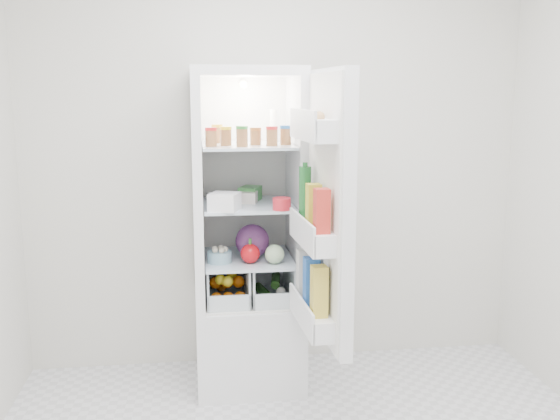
{
  "coord_description": "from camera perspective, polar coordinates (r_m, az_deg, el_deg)",
  "views": [
    {
      "loc": [
        -0.47,
        -2.23,
        1.66
      ],
      "look_at": [
        -0.05,
        0.95,
        1.06
      ],
      "focal_mm": 40.0,
      "sensor_mm": 36.0,
      "label": 1
    }
  ],
  "objects": [
    {
      "name": "salad_bag",
      "position": [
        3.4,
        -0.51,
        -4.05
      ],
      "size": [
        0.11,
        0.11,
        0.11
      ],
      "primitive_type": "sphere",
      "color": "#B1D19C",
      "rests_on": "shelf_low"
    },
    {
      "name": "bell_pepper",
      "position": [
        3.41,
        -2.74,
        -3.99
      ],
      "size": [
        0.11,
        0.11,
        0.11
      ],
      "primitive_type": "sphere",
      "color": "red",
      "rests_on": "shelf_low"
    },
    {
      "name": "shelf_top",
      "position": [
        3.43,
        -3.01,
        5.92
      ],
      "size": [
        0.49,
        0.53,
        0.02
      ],
      "primitive_type": "cube",
      "color": "silver",
      "rests_on": "refrigerator"
    },
    {
      "name": "shelf_mid",
      "position": [
        3.48,
        -2.96,
        0.49
      ],
      "size": [
        0.49,
        0.53,
        0.02
      ],
      "primitive_type": "cube",
      "color": "silver",
      "rests_on": "refrigerator"
    },
    {
      "name": "crisper_right",
      "position": [
        3.59,
        -0.93,
        -6.38
      ],
      "size": [
        0.23,
        0.46,
        0.22
      ],
      "primitive_type": null,
      "color": "silver",
      "rests_on": "refrigerator"
    },
    {
      "name": "tub_cream",
      "position": [
        3.49,
        -3.02,
        1.17
      ],
      "size": [
        0.13,
        0.13,
        0.06
      ],
      "primitive_type": "cube",
      "rotation": [
        0.0,
        0.0,
        -0.24
      ],
      "color": "silver",
      "rests_on": "shelf_mid"
    },
    {
      "name": "foil_tray",
      "position": [
        3.62,
        -5.4,
        1.27
      ],
      "size": [
        0.17,
        0.14,
        0.04
      ],
      "primitive_type": "cube",
      "rotation": [
        0.0,
        0.0,
        0.27
      ],
      "color": "silver",
      "rests_on": "shelf_mid"
    },
    {
      "name": "squeeze_bottle",
      "position": [
        3.58,
        -0.49,
        7.72
      ],
      "size": [
        0.06,
        0.06,
        0.18
      ],
      "primitive_type": "cylinder",
      "rotation": [
        0.0,
        0.0,
        -0.12
      ],
      "color": "white",
      "rests_on": "shelf_top"
    },
    {
      "name": "shelf_low",
      "position": [
        3.55,
        -2.91,
        -4.44
      ],
      "size": [
        0.49,
        0.53,
        0.01
      ],
      "primitive_type": "cube",
      "color": "silver",
      "rests_on": "refrigerator"
    },
    {
      "name": "tub_white",
      "position": [
        3.27,
        -5.09,
        0.76
      ],
      "size": [
        0.18,
        0.18,
        0.09
      ],
      "primitive_type": "cube",
      "rotation": [
        0.0,
        0.0,
        -0.36
      ],
      "color": "white",
      "rests_on": "shelf_mid"
    },
    {
      "name": "citrus_pile",
      "position": [
        3.55,
        -4.9,
        -7.03
      ],
      "size": [
        0.2,
        0.31,
        0.16
      ],
      "color": "#E0610B",
      "rests_on": "refrigerator"
    },
    {
      "name": "mushroom_bowl",
      "position": [
        3.44,
        -5.54,
        -4.28
      ],
      "size": [
        0.15,
        0.15,
        0.06
      ],
      "primitive_type": "cylinder",
      "rotation": [
        0.0,
        0.0,
        0.13
      ],
      "color": "#85B3C6",
      "rests_on": "shelf_low"
    },
    {
      "name": "veg_pile",
      "position": [
        3.61,
        -0.85,
        -7.1
      ],
      "size": [
        0.16,
        0.3,
        0.1
      ],
      "color": "#1C4717",
      "rests_on": "refrigerator"
    },
    {
      "name": "fridge_door",
      "position": [
        2.95,
        4.1,
        -0.49
      ],
      "size": [
        0.2,
        0.6,
        1.3
      ],
      "rotation": [
        0.0,
        0.0,
        1.63
      ],
      "color": "white",
      "rests_on": "refrigerator"
    },
    {
      "name": "tub_green",
      "position": [
        3.56,
        -2.75,
        1.52
      ],
      "size": [
        0.15,
        0.17,
        0.08
      ],
      "primitive_type": "cube",
      "rotation": [
        0.0,
        0.0,
        -0.41
      ],
      "color": "#429144",
      "rests_on": "shelf_mid"
    },
    {
      "name": "red_cabbage",
      "position": [
        3.52,
        -2.55,
        -2.85
      ],
      "size": [
        0.19,
        0.19,
        0.19
      ],
      "primitive_type": "sphere",
      "color": "#511F5A",
      "rests_on": "shelf_low"
    },
    {
      "name": "room_walls",
      "position": [
        2.28,
        4.47,
        8.8
      ],
      "size": [
        3.02,
        3.02,
        2.61
      ],
      "color": "silver",
      "rests_on": "ground"
    },
    {
      "name": "tin_red",
      "position": [
        3.27,
        0.16,
        0.56
      ],
      "size": [
        0.11,
        0.11,
        0.06
      ],
      "primitive_type": "cylinder",
      "rotation": [
        0.0,
        0.0,
        0.12
      ],
      "color": "red",
      "rests_on": "shelf_mid"
    },
    {
      "name": "crisper_left",
      "position": [
        3.57,
        -4.86,
        -6.51
      ],
      "size": [
        0.23,
        0.46,
        0.22
      ],
      "primitive_type": null,
      "color": "silver",
      "rests_on": "refrigerator"
    },
    {
      "name": "condiment_jars",
      "position": [
        3.35,
        -3.3,
        6.65
      ],
      "size": [
        0.46,
        0.32,
        0.08
      ],
      "color": "#B21919",
      "rests_on": "shelf_top"
    },
    {
      "name": "refrigerator",
      "position": [
        3.63,
        -2.98,
        -5.33
      ],
      "size": [
        0.6,
        0.6,
        1.8
      ],
      "color": "white",
      "rests_on": "ground"
    }
  ]
}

